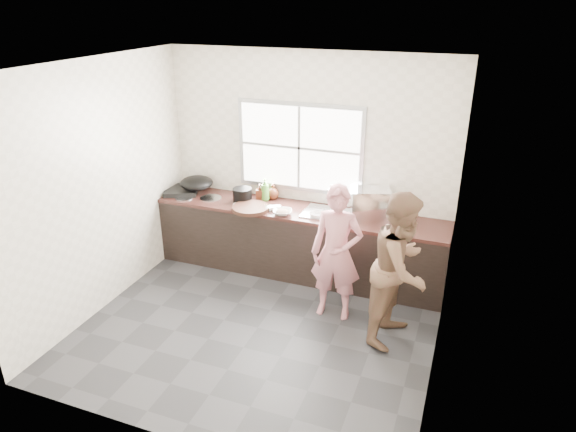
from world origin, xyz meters
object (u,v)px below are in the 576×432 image
at_px(black_pot, 242,195).
at_px(glass_jar, 245,191).
at_px(bottle_green, 265,189).
at_px(cutting_board, 251,208).
at_px(person_side, 401,268).
at_px(pot_lid_left, 184,198).
at_px(dish_rack, 370,203).
at_px(bottle_brown_tall, 260,193).
at_px(plate_food, 242,205).
at_px(bowl_mince, 282,212).
at_px(bowl_crabs, 334,220).
at_px(burner, 181,190).
at_px(bottle_brown_short, 273,192).
at_px(wok, 197,183).
at_px(pot_lid_right, 211,198).
at_px(bowl_held, 316,214).
at_px(woman, 336,257).

height_order(black_pot, glass_jar, black_pot).
distance_m(bottle_green, glass_jar, 0.35).
relative_size(cutting_board, bottle_green, 1.54).
height_order(person_side, pot_lid_left, person_side).
xyz_separation_m(black_pot, dish_rack, (1.60, 0.11, 0.08)).
bearing_deg(bottle_brown_tall, cutting_board, -85.76).
bearing_deg(plate_food, pot_lid_left, -177.72).
bearing_deg(pot_lid_left, bowl_mince, -1.60).
distance_m(bowl_mince, black_pot, 0.66).
distance_m(bowl_crabs, bottle_green, 1.07).
xyz_separation_m(bowl_mince, burner, (-1.51, 0.21, 0.00)).
bearing_deg(person_side, bottle_brown_short, 71.53).
relative_size(cutting_board, black_pot, 1.88).
height_order(plate_food, glass_jar, glass_jar).
xyz_separation_m(bottle_brown_tall, burner, (-1.08, -0.12, -0.07)).
distance_m(plate_food, pot_lid_left, 0.81).
distance_m(black_pot, wok, 0.69).
bearing_deg(glass_jar, pot_lid_right, -141.57).
bearing_deg(bowl_held, wok, 173.33).
distance_m(woman, glass_jar, 1.81).
distance_m(woman, bottle_green, 1.51).
xyz_separation_m(woman, bottle_brown_tall, (-1.26, 0.87, 0.26)).
bearing_deg(plate_food, wok, 165.02).
distance_m(cutting_board, plate_food, 0.17).
height_order(bottle_green, bottle_brown_tall, bottle_green).
xyz_separation_m(bottle_brown_tall, dish_rack, (1.41, -0.01, 0.07)).
bearing_deg(bowl_held, bottle_brown_tall, 162.63).
bearing_deg(wok, bottle_green, 4.49).
bearing_deg(bowl_mince, black_pot, 161.05).
relative_size(bowl_crabs, bottle_green, 0.70).
relative_size(woman, glass_jar, 14.42).
distance_m(bottle_brown_short, glass_jar, 0.39).
height_order(bowl_held, bottle_brown_short, bottle_brown_short).
bearing_deg(pot_lid_right, burner, 172.44).
bearing_deg(bottle_brown_tall, burner, -173.76).
bearing_deg(bowl_mince, cutting_board, -178.96).
bearing_deg(pot_lid_left, bowl_crabs, -1.31).
bearing_deg(black_pot, burner, 179.99).
relative_size(woman, cutting_board, 3.11).
relative_size(cutting_board, bottle_brown_short, 2.46).
bearing_deg(dish_rack, black_pot, 165.20).
relative_size(bowl_mince, bottle_green, 0.77).
bearing_deg(woman, pot_lid_right, 157.08).
bearing_deg(black_pot, wok, 175.28).
distance_m(bottle_brown_tall, pot_lid_left, 0.98).
distance_m(person_side, bottle_brown_tall, 2.22).
relative_size(bottle_brown_tall, dish_rack, 0.44).
distance_m(plate_food, bottle_brown_short, 0.45).
xyz_separation_m(bottle_brown_tall, wok, (-0.87, -0.06, 0.04)).
bearing_deg(dish_rack, cutting_board, 174.71).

